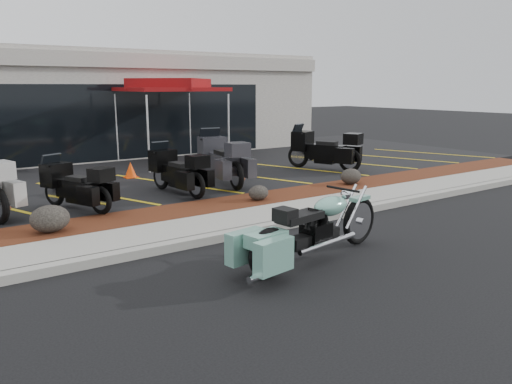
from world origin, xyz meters
TOP-DOWN VIEW (x-y plane):
  - ground at (0.00, 0.00)m, footprint 90.00×90.00m
  - curb at (0.00, 0.90)m, footprint 24.00×0.25m
  - sidewalk at (0.00, 1.60)m, footprint 24.00×1.20m
  - mulch_bed at (0.00, 2.80)m, footprint 24.00×1.20m
  - upper_lot at (0.00, 8.20)m, footprint 26.00×9.60m
  - dealership_building at (0.00, 14.47)m, footprint 18.00×8.16m
  - boulder_left at (-3.82, 2.62)m, footprint 0.69×0.58m
  - boulder_mid at (0.74, 2.64)m, footprint 0.48×0.40m
  - boulder_right at (3.87, 2.83)m, footprint 0.59×0.49m
  - hero_cruiser at (0.59, -0.67)m, footprint 3.27×1.33m
  - touring_black_front at (-3.27, 4.70)m, footprint 1.52×2.12m
  - touring_black_mid at (-0.60, 5.09)m, footprint 1.10×2.21m
  - touring_grey at (1.17, 5.67)m, footprint 1.30×2.60m
  - touring_black_rear at (4.51, 5.86)m, footprint 1.84×2.60m
  - traffic_cone at (-0.64, 7.15)m, footprint 0.42×0.42m
  - popup_canopy at (1.57, 9.09)m, footprint 3.87×3.87m

SIDE VIEW (x-z plane):
  - ground at x=0.00m, z-range 0.00..0.00m
  - curb at x=0.00m, z-range 0.00..0.15m
  - sidewalk at x=0.00m, z-range 0.00..0.15m
  - upper_lot at x=0.00m, z-range 0.00..0.15m
  - mulch_bed at x=0.00m, z-range 0.00..0.16m
  - boulder_mid at x=0.74m, z-range 0.16..0.50m
  - boulder_right at x=3.87m, z-range 0.16..0.58m
  - traffic_cone at x=-0.64m, z-range 0.15..0.60m
  - boulder_left at x=-3.82m, z-range 0.16..0.65m
  - hero_cruiser at x=0.59m, z-range 0.00..1.12m
  - touring_black_front at x=-3.27m, z-range 0.15..1.31m
  - touring_black_mid at x=-0.60m, z-range 0.15..1.38m
  - touring_black_rear at x=4.51m, z-range 0.15..1.56m
  - touring_grey at x=1.17m, z-range 0.15..1.60m
  - dealership_building at x=0.00m, z-range 0.01..4.01m
  - popup_canopy at x=1.57m, z-range 1.31..4.14m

